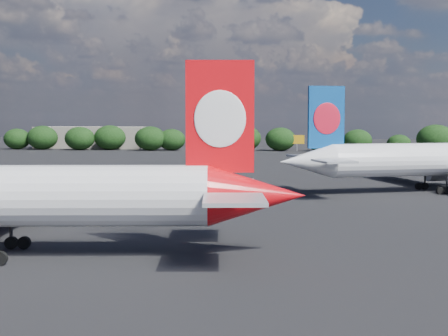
# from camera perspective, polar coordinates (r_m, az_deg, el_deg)

# --- Properties ---
(ground) EXTENTS (500.00, 500.00, 0.00)m
(ground) POSITION_cam_1_polar(r_m,az_deg,el_deg) (95.66, -4.57, -2.33)
(ground) COLOR black
(ground) RESTS_ON ground
(china_southern_airliner) EXTENTS (47.59, 45.83, 16.22)m
(china_southern_airliner) POSITION_cam_1_polar(r_m,az_deg,el_deg) (102.54, 18.97, 0.67)
(china_southern_airliner) COLOR white
(china_southern_airliner) RESTS_ON ground
(terminal_building) EXTENTS (42.00, 16.00, 8.00)m
(terminal_building) POSITION_cam_1_polar(r_m,az_deg,el_deg) (240.98, -11.80, 2.76)
(terminal_building) COLOR gray
(terminal_building) RESTS_ON ground
(highway_sign) EXTENTS (6.00, 0.30, 4.50)m
(highway_sign) POSITION_cam_1_polar(r_m,az_deg,el_deg) (212.26, -1.52, 2.38)
(highway_sign) COLOR #14651A
(highway_sign) RESTS_ON ground
(billboard_yellow) EXTENTS (5.00, 0.30, 5.50)m
(billboard_yellow) POSITION_cam_1_polar(r_m,az_deg,el_deg) (214.43, 6.69, 2.57)
(billboard_yellow) COLOR gold
(billboard_yellow) RESTS_ON ground
(horizon_treeline) EXTENTS (199.81, 17.44, 9.29)m
(horizon_treeline) POSITION_cam_1_polar(r_m,az_deg,el_deg) (212.57, 4.14, 2.65)
(horizon_treeline) COLOR black
(horizon_treeline) RESTS_ON ground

